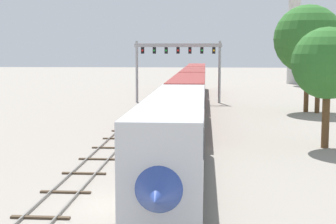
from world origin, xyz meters
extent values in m
plane|color=gray|center=(0.00, 0.00, 0.00)|extent=(400.00, 400.00, 0.00)
cube|color=slate|center=(1.28, 60.00, 0.08)|extent=(0.07, 200.00, 0.16)
cube|color=slate|center=(2.72, 60.00, 0.08)|extent=(0.07, 200.00, 0.16)
cube|color=#473828|center=(2.00, -2.00, 0.05)|extent=(2.60, 0.24, 0.10)
cube|color=#473828|center=(2.00, 2.00, 0.05)|extent=(2.60, 0.24, 0.10)
cube|color=#473828|center=(2.00, 6.00, 0.05)|extent=(2.60, 0.24, 0.10)
cube|color=#473828|center=(2.00, 10.00, 0.05)|extent=(2.60, 0.24, 0.10)
cube|color=#473828|center=(2.00, 14.00, 0.05)|extent=(2.60, 0.24, 0.10)
cube|color=#473828|center=(2.00, 18.00, 0.05)|extent=(2.60, 0.24, 0.10)
cube|color=#473828|center=(2.00, 22.00, 0.05)|extent=(2.60, 0.24, 0.10)
cube|color=#473828|center=(2.00, 26.00, 0.05)|extent=(2.60, 0.24, 0.10)
cube|color=#473828|center=(2.00, 30.00, 0.05)|extent=(2.60, 0.24, 0.10)
cube|color=#473828|center=(2.00, 34.00, 0.05)|extent=(2.60, 0.24, 0.10)
cube|color=#473828|center=(2.00, 38.00, 0.05)|extent=(2.60, 0.24, 0.10)
cube|color=#473828|center=(2.00, 42.00, 0.05)|extent=(2.60, 0.24, 0.10)
cube|color=#473828|center=(2.00, 46.00, 0.05)|extent=(2.60, 0.24, 0.10)
cube|color=#473828|center=(2.00, 50.00, 0.05)|extent=(2.60, 0.24, 0.10)
cube|color=#473828|center=(2.00, 54.00, 0.05)|extent=(2.60, 0.24, 0.10)
cube|color=#473828|center=(2.00, 58.00, 0.05)|extent=(2.60, 0.24, 0.10)
cube|color=#473828|center=(2.00, 62.00, 0.05)|extent=(2.60, 0.24, 0.10)
cube|color=#473828|center=(2.00, 66.00, 0.05)|extent=(2.60, 0.24, 0.10)
cube|color=#473828|center=(2.00, 70.00, 0.05)|extent=(2.60, 0.24, 0.10)
cube|color=#473828|center=(2.00, 74.00, 0.05)|extent=(2.60, 0.24, 0.10)
cube|color=#473828|center=(2.00, 78.00, 0.05)|extent=(2.60, 0.24, 0.10)
cube|color=#473828|center=(2.00, 82.00, 0.05)|extent=(2.60, 0.24, 0.10)
cube|color=#473828|center=(2.00, 86.00, 0.05)|extent=(2.60, 0.24, 0.10)
cube|color=#473828|center=(2.00, 90.00, 0.05)|extent=(2.60, 0.24, 0.10)
cube|color=#473828|center=(2.00, 94.00, 0.05)|extent=(2.60, 0.24, 0.10)
cube|color=#473828|center=(2.00, 98.00, 0.05)|extent=(2.60, 0.24, 0.10)
cube|color=#473828|center=(2.00, 102.00, 0.05)|extent=(2.60, 0.24, 0.10)
cube|color=#473828|center=(2.00, 106.00, 0.05)|extent=(2.60, 0.24, 0.10)
cube|color=#473828|center=(2.00, 110.00, 0.05)|extent=(2.60, 0.24, 0.10)
cube|color=#473828|center=(2.00, 114.00, 0.05)|extent=(2.60, 0.24, 0.10)
cube|color=#473828|center=(2.00, 118.00, 0.05)|extent=(2.60, 0.24, 0.10)
cube|color=#473828|center=(2.00, 122.00, 0.05)|extent=(2.60, 0.24, 0.10)
cube|color=#473828|center=(2.00, 126.00, 0.05)|extent=(2.60, 0.24, 0.10)
cube|color=#473828|center=(2.00, 130.00, 0.05)|extent=(2.60, 0.24, 0.10)
cube|color=#473828|center=(2.00, 134.00, 0.05)|extent=(2.60, 0.24, 0.10)
cube|color=#473828|center=(2.00, 138.00, 0.05)|extent=(2.60, 0.24, 0.10)
cube|color=#473828|center=(2.00, 142.00, 0.05)|extent=(2.60, 0.24, 0.10)
cube|color=#473828|center=(2.00, 146.00, 0.05)|extent=(2.60, 0.24, 0.10)
cube|color=#473828|center=(2.00, 150.00, 0.05)|extent=(2.60, 0.24, 0.10)
cube|color=#473828|center=(2.00, 154.00, 0.05)|extent=(2.60, 0.24, 0.10)
cube|color=#473828|center=(2.00, 158.00, 0.05)|extent=(2.60, 0.24, 0.10)
cube|color=slate|center=(-4.22, 40.00, 0.08)|extent=(0.07, 160.00, 0.16)
cube|color=slate|center=(-2.78, 40.00, 0.08)|extent=(0.07, 160.00, 0.16)
cube|color=#473828|center=(-3.50, -2.00, 0.05)|extent=(2.60, 0.24, 0.10)
cube|color=#473828|center=(-3.50, 2.00, 0.05)|extent=(2.60, 0.24, 0.10)
cube|color=#473828|center=(-3.50, 6.00, 0.05)|extent=(2.60, 0.24, 0.10)
cube|color=#473828|center=(-3.50, 10.00, 0.05)|extent=(2.60, 0.24, 0.10)
cube|color=#473828|center=(-3.50, 14.00, 0.05)|extent=(2.60, 0.24, 0.10)
cube|color=#473828|center=(-3.50, 18.00, 0.05)|extent=(2.60, 0.24, 0.10)
cube|color=#473828|center=(-3.50, 22.00, 0.05)|extent=(2.60, 0.24, 0.10)
cube|color=#473828|center=(-3.50, 26.00, 0.05)|extent=(2.60, 0.24, 0.10)
cube|color=#473828|center=(-3.50, 30.00, 0.05)|extent=(2.60, 0.24, 0.10)
cube|color=#473828|center=(-3.50, 34.00, 0.05)|extent=(2.60, 0.24, 0.10)
cube|color=#473828|center=(-3.50, 38.00, 0.05)|extent=(2.60, 0.24, 0.10)
cube|color=#473828|center=(-3.50, 42.00, 0.05)|extent=(2.60, 0.24, 0.10)
cube|color=#473828|center=(-3.50, 46.00, 0.05)|extent=(2.60, 0.24, 0.10)
cube|color=#473828|center=(-3.50, 50.00, 0.05)|extent=(2.60, 0.24, 0.10)
cube|color=#473828|center=(-3.50, 54.00, 0.05)|extent=(2.60, 0.24, 0.10)
cube|color=#473828|center=(-3.50, 58.00, 0.05)|extent=(2.60, 0.24, 0.10)
cube|color=#473828|center=(-3.50, 62.00, 0.05)|extent=(2.60, 0.24, 0.10)
cube|color=#473828|center=(-3.50, 66.00, 0.05)|extent=(2.60, 0.24, 0.10)
cube|color=#473828|center=(-3.50, 70.00, 0.05)|extent=(2.60, 0.24, 0.10)
cube|color=#473828|center=(-3.50, 74.00, 0.05)|extent=(2.60, 0.24, 0.10)
cube|color=#473828|center=(-3.50, 78.00, 0.05)|extent=(2.60, 0.24, 0.10)
cube|color=#473828|center=(-3.50, 82.00, 0.05)|extent=(2.60, 0.24, 0.10)
cube|color=#473828|center=(-3.50, 86.00, 0.05)|extent=(2.60, 0.24, 0.10)
cube|color=#473828|center=(-3.50, 90.00, 0.05)|extent=(2.60, 0.24, 0.10)
cube|color=#473828|center=(-3.50, 94.00, 0.05)|extent=(2.60, 0.24, 0.10)
cube|color=#473828|center=(-3.50, 98.00, 0.05)|extent=(2.60, 0.24, 0.10)
cube|color=#473828|center=(-3.50, 102.00, 0.05)|extent=(2.60, 0.24, 0.10)
cube|color=#473828|center=(-3.50, 106.00, 0.05)|extent=(2.60, 0.24, 0.10)
cube|color=#473828|center=(-3.50, 110.00, 0.05)|extent=(2.60, 0.24, 0.10)
cube|color=#473828|center=(-3.50, 114.00, 0.05)|extent=(2.60, 0.24, 0.10)
cube|color=#473828|center=(-3.50, 118.00, 0.05)|extent=(2.60, 0.24, 0.10)
cube|color=silver|center=(2.00, 3.78, 2.90)|extent=(3.00, 19.56, 3.80)
cone|color=#2D479E|center=(2.00, -6.20, 2.50)|extent=(2.88, 2.60, 2.88)
cube|color=black|center=(2.00, -4.80, 4.04)|extent=(3.04, 1.80, 1.10)
cube|color=black|center=(2.00, 3.78, 0.50)|extent=(2.52, 17.60, 1.00)
cube|color=maroon|center=(2.00, 24.33, 2.90)|extent=(3.00, 19.56, 3.80)
cube|color=black|center=(2.00, 24.33, 3.30)|extent=(3.04, 17.99, 0.90)
cube|color=black|center=(2.00, 24.33, 0.50)|extent=(2.52, 17.60, 1.00)
cube|color=maroon|center=(2.00, 44.89, 2.90)|extent=(3.00, 19.56, 3.80)
cube|color=black|center=(2.00, 44.89, 3.30)|extent=(3.04, 17.99, 0.90)
cube|color=black|center=(2.00, 44.89, 0.50)|extent=(2.52, 17.60, 1.00)
cube|color=maroon|center=(2.00, 65.44, 2.90)|extent=(3.00, 19.56, 3.80)
cube|color=black|center=(2.00, 65.44, 3.30)|extent=(3.04, 17.99, 0.90)
cube|color=black|center=(2.00, 65.44, 0.50)|extent=(2.52, 17.60, 1.00)
cylinder|color=#999BA0|center=(-6.00, 48.08, 4.27)|extent=(0.36, 0.36, 8.55)
cylinder|color=#999BA0|center=(5.50, 48.08, 4.27)|extent=(0.36, 0.36, 8.55)
cube|color=#999BA0|center=(-0.25, 48.08, 7.95)|extent=(12.10, 0.36, 0.50)
cube|color=black|center=(-5.18, 48.13, 7.25)|extent=(0.44, 0.32, 0.90)
sphere|color=red|center=(-5.18, 47.94, 7.25)|extent=(0.28, 0.28, 0.28)
cube|color=black|center=(-3.54, 48.13, 7.25)|extent=(0.44, 0.32, 0.90)
sphere|color=green|center=(-3.54, 47.94, 7.25)|extent=(0.28, 0.28, 0.28)
cube|color=black|center=(-1.89, 48.13, 7.25)|extent=(0.44, 0.32, 0.90)
sphere|color=green|center=(-1.89, 47.94, 7.25)|extent=(0.28, 0.28, 0.28)
cube|color=black|center=(-0.25, 48.13, 7.25)|extent=(0.44, 0.32, 0.90)
sphere|color=red|center=(-0.25, 47.94, 7.25)|extent=(0.28, 0.28, 0.28)
cube|color=black|center=(1.39, 48.13, 7.25)|extent=(0.44, 0.32, 0.90)
sphere|color=red|center=(1.39, 47.94, 7.25)|extent=(0.28, 0.28, 0.28)
cube|color=black|center=(3.04, 48.13, 7.25)|extent=(0.44, 0.32, 0.90)
sphere|color=green|center=(3.04, 47.94, 7.25)|extent=(0.28, 0.28, 0.28)
cube|color=black|center=(4.68, 48.13, 7.25)|extent=(0.44, 0.32, 0.90)
sphere|color=yellow|center=(4.68, 47.94, 7.25)|extent=(0.28, 0.28, 0.28)
cylinder|color=beige|center=(22.78, 91.71, 9.61)|extent=(2.60, 2.60, 19.22)
cylinder|color=brown|center=(12.48, 15.46, 2.22)|extent=(0.56, 0.56, 4.44)
sphere|color=#2D6B28|center=(12.48, 15.46, 6.29)|extent=(5.30, 5.30, 5.30)
cylinder|color=brown|center=(15.45, 38.26, 2.87)|extent=(0.56, 0.56, 5.74)
sphere|color=#2D6B28|center=(15.45, 38.26, 8.54)|extent=(8.00, 8.00, 8.00)
cylinder|color=brown|center=(16.53, 37.21, 2.48)|extent=(0.56, 0.56, 4.96)
sphere|color=#427F2D|center=(16.53, 37.21, 7.27)|extent=(6.61, 6.61, 6.61)
camera|label=1|loc=(3.55, -22.87, 7.19)|focal=54.70mm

